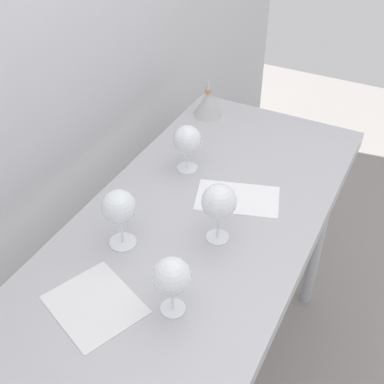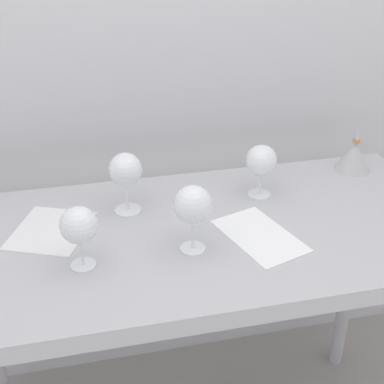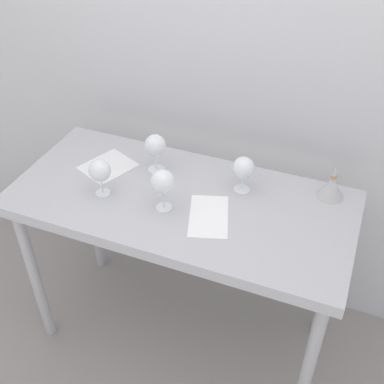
{
  "view_description": "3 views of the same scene",
  "coord_description": "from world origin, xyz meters",
  "px_view_note": "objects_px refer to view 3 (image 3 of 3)",
  "views": [
    {
      "loc": [
        -0.97,
        -0.49,
        1.87
      ],
      "look_at": [
        0.03,
        0.02,
        0.98
      ],
      "focal_mm": 47.21,
      "sensor_mm": 36.0,
      "label": 1
    },
    {
      "loc": [
        -0.29,
        -1.18,
        1.7
      ],
      "look_at": [
        -0.02,
        0.01,
        1.01
      ],
      "focal_mm": 51.18,
      "sensor_mm": 36.0,
      "label": 2
    },
    {
      "loc": [
        0.61,
        -1.41,
        2.14
      ],
      "look_at": [
        0.06,
        -0.04,
        0.97
      ],
      "focal_mm": 45.31,
      "sensor_mm": 36.0,
      "label": 3
    }
  ],
  "objects_px": {
    "wine_glass_near_left": "(100,171)",
    "tasting_sheet_upper": "(209,216)",
    "wine_glass_far_right": "(243,168)",
    "wine_glass_far_left": "(155,146)",
    "tasting_sheet_lower": "(108,166)",
    "wine_glass_near_center": "(163,182)",
    "decanter_funnel": "(332,187)"
  },
  "relations": [
    {
      "from": "tasting_sheet_lower",
      "to": "wine_glass_far_left",
      "type": "bearing_deg",
      "value": 37.87
    },
    {
      "from": "tasting_sheet_lower",
      "to": "wine_glass_near_center",
      "type": "bearing_deg",
      "value": -2.74
    },
    {
      "from": "wine_glass_far_left",
      "to": "wine_glass_far_right",
      "type": "relative_size",
      "value": 1.11
    },
    {
      "from": "wine_glass_near_left",
      "to": "wine_glass_far_right",
      "type": "bearing_deg",
      "value": 24.04
    },
    {
      "from": "tasting_sheet_lower",
      "to": "decanter_funnel",
      "type": "bearing_deg",
      "value": 31.92
    },
    {
      "from": "wine_glass_far_right",
      "to": "tasting_sheet_lower",
      "type": "height_order",
      "value": "wine_glass_far_right"
    },
    {
      "from": "tasting_sheet_lower",
      "to": "wine_glass_far_right",
      "type": "bearing_deg",
      "value": 28.46
    },
    {
      "from": "wine_glass_far_left",
      "to": "wine_glass_near_center",
      "type": "relative_size",
      "value": 0.99
    },
    {
      "from": "wine_glass_far_right",
      "to": "wine_glass_far_left",
      "type": "bearing_deg",
      "value": -179.54
    },
    {
      "from": "decanter_funnel",
      "to": "wine_glass_far_left",
      "type": "bearing_deg",
      "value": -172.55
    },
    {
      "from": "wine_glass_near_center",
      "to": "wine_glass_far_left",
      "type": "bearing_deg",
      "value": 121.44
    },
    {
      "from": "wine_glass_far_left",
      "to": "wine_glass_near_left",
      "type": "bearing_deg",
      "value": -120.47
    },
    {
      "from": "tasting_sheet_lower",
      "to": "tasting_sheet_upper",
      "type": "bearing_deg",
      "value": 7.13
    },
    {
      "from": "wine_glass_far_left",
      "to": "wine_glass_near_center",
      "type": "xyz_separation_m",
      "value": [
        0.14,
        -0.22,
        0.0
      ]
    },
    {
      "from": "decanter_funnel",
      "to": "tasting_sheet_lower",
      "type": "bearing_deg",
      "value": -170.8
    },
    {
      "from": "wine_glass_near_center",
      "to": "wine_glass_far_right",
      "type": "bearing_deg",
      "value": 41.77
    },
    {
      "from": "wine_glass_near_center",
      "to": "wine_glass_near_left",
      "type": "bearing_deg",
      "value": -178.27
    },
    {
      "from": "wine_glass_far_right",
      "to": "tasting_sheet_upper",
      "type": "relative_size",
      "value": 0.63
    },
    {
      "from": "tasting_sheet_upper",
      "to": "wine_glass_near_left",
      "type": "bearing_deg",
      "value": 165.55
    },
    {
      "from": "tasting_sheet_upper",
      "to": "decanter_funnel",
      "type": "relative_size",
      "value": 1.68
    },
    {
      "from": "wine_glass_far_left",
      "to": "tasting_sheet_lower",
      "type": "distance_m",
      "value": 0.25
    },
    {
      "from": "tasting_sheet_upper",
      "to": "tasting_sheet_lower",
      "type": "height_order",
      "value": "same"
    },
    {
      "from": "wine_glass_far_right",
      "to": "tasting_sheet_lower",
      "type": "relative_size",
      "value": 0.74
    },
    {
      "from": "wine_glass_near_left",
      "to": "tasting_sheet_upper",
      "type": "relative_size",
      "value": 0.64
    },
    {
      "from": "wine_glass_far_left",
      "to": "wine_glass_far_right",
      "type": "height_order",
      "value": "wine_glass_far_left"
    },
    {
      "from": "wine_glass_near_center",
      "to": "tasting_sheet_upper",
      "type": "xyz_separation_m",
      "value": [
        0.18,
        0.02,
        -0.12
      ]
    },
    {
      "from": "decanter_funnel",
      "to": "wine_glass_far_right",
      "type": "bearing_deg",
      "value": -164.99
    },
    {
      "from": "wine_glass_far_left",
      "to": "tasting_sheet_upper",
      "type": "bearing_deg",
      "value": -32.74
    },
    {
      "from": "tasting_sheet_upper",
      "to": "tasting_sheet_lower",
      "type": "relative_size",
      "value": 1.16
    },
    {
      "from": "wine_glass_near_center",
      "to": "tasting_sheet_lower",
      "type": "bearing_deg",
      "value": 154.54
    },
    {
      "from": "wine_glass_near_center",
      "to": "tasting_sheet_lower",
      "type": "xyz_separation_m",
      "value": [
        -0.35,
        0.16,
        -0.12
      ]
    },
    {
      "from": "wine_glass_near_left",
      "to": "wine_glass_far_right",
      "type": "height_order",
      "value": "wine_glass_near_left"
    }
  ]
}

